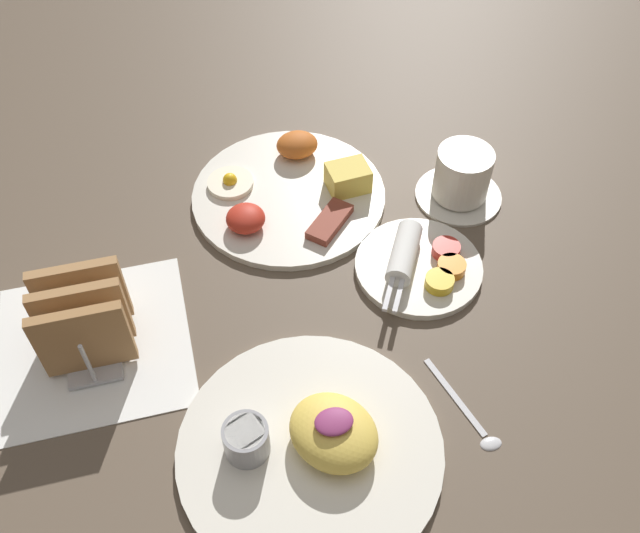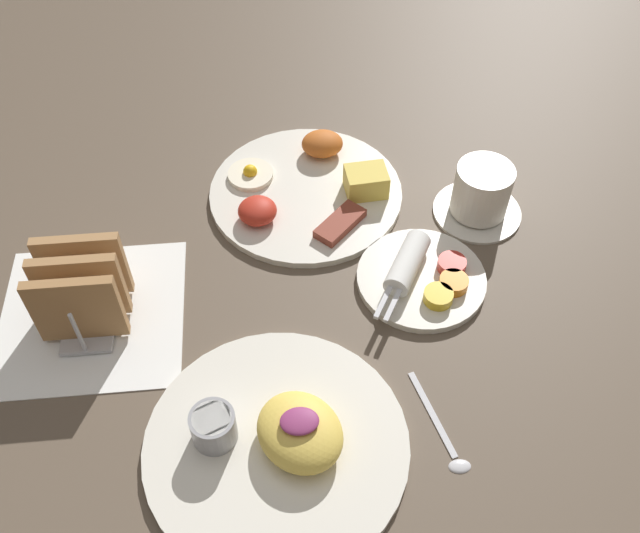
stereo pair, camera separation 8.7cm
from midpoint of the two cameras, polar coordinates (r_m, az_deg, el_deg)
The scene contains 8 objects.
ground_plane at distance 0.87m, azimuth 0.06°, elevation -3.87°, with size 3.00×3.00×0.00m, color brown.
napkin_flat at distance 0.89m, azimuth -15.15°, elevation -3.97°, with size 0.22×0.22×0.00m.
plate_breakfast at distance 0.99m, azimuth 1.54°, elevation 6.13°, with size 0.27×0.27×0.05m.
plate_condiments at distance 0.90m, azimuth 10.86°, elevation -0.90°, with size 0.16×0.16×0.04m.
plate_foreground at distance 0.76m, azimuth -0.06°, elevation -13.92°, with size 0.28×0.28×0.06m.
toast_rack at distance 0.85m, azimuth -15.81°, elevation -1.99°, with size 0.10×0.12×0.10m.
coffee_cup at distance 0.99m, azimuth 15.27°, elevation 5.51°, with size 0.12×0.12×0.08m.
teaspoon at distance 0.80m, azimuth 13.24°, elevation -13.44°, with size 0.05×0.12×0.01m.
Camera 2 is at (-0.01, -0.52, 0.70)m, focal length 40.00 mm.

